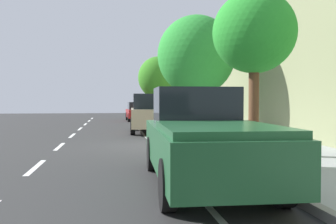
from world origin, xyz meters
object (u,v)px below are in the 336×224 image
(street_tree_mid_block, at_px, (196,56))
(fire_hydrant, at_px, (240,141))
(street_tree_near_cyclist, at_px, (254,34))
(parked_pickup_green_second, at_px, (203,139))
(parked_suv_tan_mid, at_px, (149,113))
(bicycle_at_curb, at_px, (182,136))
(parked_sedan_red_far, at_px, (138,112))
(cyclist_with_backpack, at_px, (191,118))
(street_tree_far_end, at_px, (158,78))

(street_tree_mid_block, distance_m, fire_hydrant, 8.35)
(street_tree_near_cyclist, relative_size, fire_hydrant, 5.43)
(parked_pickup_green_second, bearing_deg, street_tree_mid_block, 78.01)
(parked_suv_tan_mid, relative_size, bicycle_at_curb, 3.11)
(bicycle_at_curb, distance_m, street_tree_near_cyclist, 4.76)
(parked_sedan_red_far, bearing_deg, bicycle_at_curb, -88.40)
(fire_hydrant, bearing_deg, parked_sedan_red_far, 93.80)
(parked_pickup_green_second, xyz_separation_m, street_tree_mid_block, (2.14, 10.07, 2.87))
(bicycle_at_curb, relative_size, street_tree_mid_block, 0.28)
(parked_pickup_green_second, height_order, cyclist_with_backpack, parked_pickup_green_second)
(parked_pickup_green_second, relative_size, parked_sedan_red_far, 1.21)
(bicycle_at_curb, height_order, street_tree_far_end, street_tree_far_end)
(cyclist_with_backpack, bearing_deg, street_tree_far_end, 86.51)
(street_tree_mid_block, bearing_deg, fire_hydrant, -93.92)
(bicycle_at_curb, bearing_deg, parked_suv_tan_mid, 95.69)
(bicycle_at_curb, height_order, fire_hydrant, fire_hydrant)
(parked_pickup_green_second, relative_size, fire_hydrant, 6.38)
(street_tree_near_cyclist, bearing_deg, bicycle_at_curb, 113.57)
(street_tree_mid_block, bearing_deg, parked_sedan_red_far, 98.34)
(fire_hydrant, bearing_deg, street_tree_far_end, 88.68)
(bicycle_at_curb, relative_size, street_tree_near_cyclist, 0.34)
(parked_sedan_red_far, xyz_separation_m, street_tree_far_end, (1.90, 2.20, 2.89))
(parked_suv_tan_mid, bearing_deg, bicycle_at_curb, -84.31)
(parked_pickup_green_second, xyz_separation_m, fire_hydrant, (1.61, 2.38, -0.32))
(parked_sedan_red_far, xyz_separation_m, street_tree_mid_block, (1.90, -12.95, 3.02))
(cyclist_with_backpack, height_order, street_tree_mid_block, street_tree_mid_block)
(parked_pickup_green_second, xyz_separation_m, cyclist_with_backpack, (0.94, 5.55, 0.16))
(parked_pickup_green_second, distance_m, parked_sedan_red_far, 23.02)
(parked_suv_tan_mid, xyz_separation_m, parked_sedan_red_far, (0.13, 10.93, -0.27))
(parked_sedan_red_far, distance_m, street_tree_mid_block, 13.43)
(street_tree_mid_block, height_order, fire_hydrant, street_tree_mid_block)
(cyclist_with_backpack, bearing_deg, bicycle_at_curb, 115.69)
(street_tree_far_end, bearing_deg, parked_sedan_red_far, -130.77)
(parked_pickup_green_second, distance_m, bicycle_at_curb, 6.08)
(parked_suv_tan_mid, bearing_deg, street_tree_far_end, 81.22)
(street_tree_mid_block, bearing_deg, parked_pickup_green_second, -101.99)
(parked_pickup_green_second, distance_m, street_tree_far_end, 25.46)
(street_tree_mid_block, xyz_separation_m, street_tree_far_end, (0.00, 15.15, -0.13))
(parked_sedan_red_far, relative_size, bicycle_at_curb, 2.88)
(street_tree_mid_block, relative_size, fire_hydrant, 6.58)
(parked_pickup_green_second, height_order, street_tree_mid_block, street_tree_mid_block)
(street_tree_near_cyclist, relative_size, street_tree_far_end, 0.85)
(bicycle_at_curb, bearing_deg, street_tree_mid_block, 70.68)
(street_tree_near_cyclist, bearing_deg, parked_suv_tan_mid, 102.26)
(parked_sedan_red_far, height_order, street_tree_far_end, street_tree_far_end)
(cyclist_with_backpack, bearing_deg, parked_sedan_red_far, 92.29)
(bicycle_at_curb, distance_m, cyclist_with_backpack, 0.86)
(bicycle_at_curb, bearing_deg, street_tree_near_cyclist, -66.43)
(fire_hydrant, bearing_deg, bicycle_at_curb, 103.83)
(parked_pickup_green_second, height_order, street_tree_far_end, street_tree_far_end)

